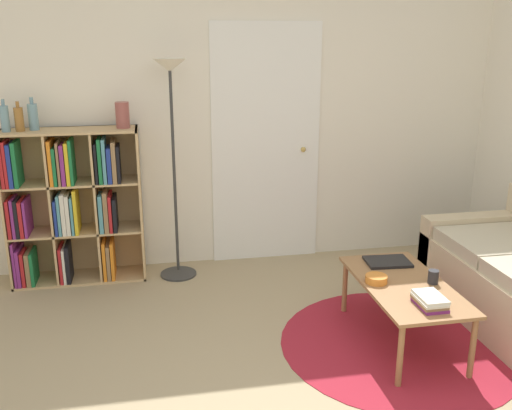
# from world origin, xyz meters

# --- Properties ---
(wall_back) EXTENTS (7.34, 0.11, 2.60)m
(wall_back) POSITION_xyz_m (0.01, 2.63, 1.29)
(wall_back) COLOR silver
(wall_back) RESTS_ON ground_plane
(rug) EXTENTS (1.53, 1.53, 0.01)m
(rug) POSITION_xyz_m (0.71, 0.94, 0.00)
(rug) COLOR maroon
(rug) RESTS_ON ground_plane
(bookshelf) EXTENTS (1.04, 0.34, 1.23)m
(bookshelf) POSITION_xyz_m (-1.45, 2.42, 0.63)
(bookshelf) COLOR tan
(bookshelf) RESTS_ON ground_plane
(floor_lamp) EXTENTS (0.30, 0.30, 1.76)m
(floor_lamp) POSITION_xyz_m (-0.63, 2.33, 1.37)
(floor_lamp) COLOR #333333
(floor_lamp) RESTS_ON ground_plane
(coffee_table) EXTENTS (0.53, 1.02, 0.41)m
(coffee_table) POSITION_xyz_m (0.74, 0.98, 0.37)
(coffee_table) COLOR #996B42
(coffee_table) RESTS_ON ground_plane
(laptop) EXTENTS (0.31, 0.24, 0.02)m
(laptop) POSITION_xyz_m (0.77, 1.31, 0.42)
(laptop) COLOR black
(laptop) RESTS_ON coffee_table
(bowl) EXTENTS (0.14, 0.14, 0.05)m
(bowl) POSITION_xyz_m (0.57, 1.03, 0.44)
(bowl) COLOR orange
(bowl) RESTS_ON coffee_table
(book_stack_on_table) EXTENTS (0.15, 0.21, 0.07)m
(book_stack_on_table) POSITION_xyz_m (0.75, 0.65, 0.45)
(book_stack_on_table) COLOR #7F287A
(book_stack_on_table) RESTS_ON coffee_table
(cup) EXTENTS (0.07, 0.07, 0.09)m
(cup) POSITION_xyz_m (0.92, 0.95, 0.46)
(cup) COLOR #28282D
(cup) RESTS_ON coffee_table
(bottle_left) EXTENTS (0.06, 0.06, 0.24)m
(bottle_left) POSITION_xyz_m (-1.86, 2.39, 1.34)
(bottle_left) COLOR #6B93A3
(bottle_left) RESTS_ON bookshelf
(bottle_middle) EXTENTS (0.07, 0.07, 0.22)m
(bottle_middle) POSITION_xyz_m (-1.76, 2.41, 1.33)
(bottle_middle) COLOR olive
(bottle_middle) RESTS_ON bookshelf
(bottle_right) EXTENTS (0.07, 0.07, 0.25)m
(bottle_right) POSITION_xyz_m (-1.66, 2.44, 1.34)
(bottle_right) COLOR #6B93A3
(bottle_right) RESTS_ON bookshelf
(vase_on_shelf) EXTENTS (0.11, 0.11, 0.20)m
(vase_on_shelf) POSITION_xyz_m (-1.00, 2.42, 1.33)
(vase_on_shelf) COLOR #934C47
(vase_on_shelf) RESTS_ON bookshelf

